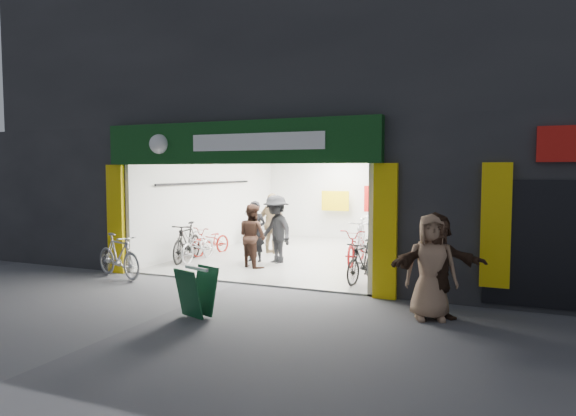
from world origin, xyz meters
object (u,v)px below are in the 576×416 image
Objects in this scene: bike_left_front at (198,245)px; parked_bike at (119,256)px; bike_right_front at (363,261)px; pedestrian_near at (431,267)px; sandwich_board at (197,291)px.

parked_bike reaches higher than bike_left_front.
bike_right_front is at bearing -54.44° from parked_bike.
pedestrian_near is (7.04, -0.61, 0.36)m from parked_bike.
bike_right_front is at bearing 82.15° from sandwich_board.
parked_bike is at bearing -105.28° from bike_left_front.
pedestrian_near is at bearing 40.48° from sandwich_board.
parked_bike reaches higher than sandwich_board.
bike_right_front is at bearing 108.80° from pedestrian_near.
bike_right_front is 5.56m from parked_bike.
bike_left_front is at bearing 141.35° from sandwich_board.
parked_bike is 2.05× the size of sandwich_board.
sandwich_board is (2.93, -4.58, 0.01)m from bike_left_front.
parked_bike is (-0.51, -2.53, 0.06)m from bike_left_front.
bike_right_front is 0.93× the size of parked_bike.
bike_left_front is 5.44m from sandwich_board.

